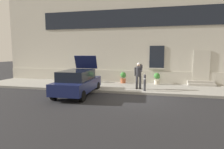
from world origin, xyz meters
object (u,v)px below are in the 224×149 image
object	(u,v)px
person_on_phone	(139,74)
planter_terracotta	(123,77)
bollard_far_left	(92,80)
bollard_near_person	(145,82)
planter_charcoal	(92,76)
hatchback_car_navy	(78,82)
planter_cream	(157,78)

from	to	relation	value
person_on_phone	planter_terracotta	xyz separation A→B (m)	(-1.39, 2.25, -0.54)
bollard_far_left	person_on_phone	xyz separation A→B (m)	(3.05, 0.51, 0.43)
bollard_near_person	planter_charcoal	world-z (taller)	bollard_near_person
hatchback_car_navy	planter_charcoal	size ratio (longest dim) A/B	4.77
hatchback_car_navy	planter_cream	world-z (taller)	hatchback_car_navy
hatchback_car_navy	planter_charcoal	distance (m)	4.09
person_on_phone	planter_terracotta	world-z (taller)	person_on_phone
planter_charcoal	planter_terracotta	world-z (taller)	same
hatchback_car_navy	person_on_phone	distance (m)	3.94
planter_terracotta	bollard_near_person	bearing A→B (deg)	-56.51
hatchback_car_navy	planter_charcoal	world-z (taller)	hatchback_car_navy
bollard_near_person	planter_charcoal	distance (m)	5.14
bollard_near_person	bollard_far_left	xyz separation A→B (m)	(-3.48, 0.00, 0.00)
planter_terracotta	planter_cream	bearing A→B (deg)	0.78
planter_terracotta	person_on_phone	bearing A→B (deg)	-58.23
hatchback_car_navy	planter_terracotta	distance (m)	4.63
hatchback_car_navy	planter_charcoal	xyz separation A→B (m)	(-0.55, 4.05, -0.19)
bollard_far_left	planter_terracotta	distance (m)	3.22
planter_cream	bollard_near_person	bearing A→B (deg)	-105.07
bollard_near_person	planter_charcoal	size ratio (longest dim) A/B	1.22
bollard_near_person	person_on_phone	bearing A→B (deg)	130.27
planter_charcoal	bollard_near_person	bearing A→B (deg)	-31.00
bollard_far_left	planter_charcoal	xyz separation A→B (m)	(-0.93, 2.65, -0.11)
person_on_phone	planter_terracotta	size ratio (longest dim) A/B	2.03
bollard_near_person	person_on_phone	size ratio (longest dim) A/B	0.60
hatchback_car_navy	bollard_near_person	bearing A→B (deg)	19.93
person_on_phone	planter_terracotta	bearing A→B (deg)	110.17
bollard_far_left	person_on_phone	world-z (taller)	person_on_phone
bollard_near_person	planter_terracotta	distance (m)	3.31
hatchback_car_navy	planter_charcoal	bearing A→B (deg)	97.70
bollard_near_person	planter_cream	distance (m)	2.90
planter_charcoal	planter_terracotta	bearing A→B (deg)	2.53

